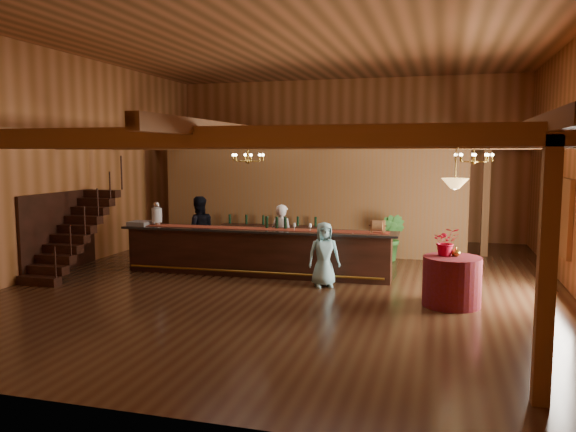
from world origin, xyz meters
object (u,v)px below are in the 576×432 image
(round_table, at_px, (452,281))
(chandelier_right, at_px, (474,157))
(beverage_dispenser, at_px, (157,214))
(chandelier_left, at_px, (248,157))
(raffle_drum, at_px, (378,226))
(pendant_lamp, at_px, (455,183))
(backbar_shelf, at_px, (272,239))
(staff_second, at_px, (199,231))
(bartender, at_px, (282,238))
(floor_plant, at_px, (391,237))
(tasting_bar, at_px, (257,252))
(guest, at_px, (324,254))

(round_table, relative_size, chandelier_right, 1.40)
(beverage_dispenser, xyz_separation_m, chandelier_left, (2.45, 0.08, 1.45))
(raffle_drum, height_order, pendant_lamp, pendant_lamp)
(backbar_shelf, bearing_deg, staff_second, -132.04)
(raffle_drum, xyz_separation_m, staff_second, (-4.80, 0.70, -0.40))
(round_table, height_order, chandelier_right, chandelier_right)
(chandelier_right, height_order, bartender, chandelier_right)
(staff_second, bearing_deg, raffle_drum, 140.43)
(chandelier_left, xyz_separation_m, floor_plant, (3.24, 2.61, -2.22))
(bartender, bearing_deg, backbar_shelf, -48.10)
(backbar_shelf, height_order, floor_plant, floor_plant)
(tasting_bar, distance_m, guest, 1.98)
(guest, bearing_deg, beverage_dispenser, 147.94)
(raffle_drum, xyz_separation_m, bartender, (-2.47, 0.63, -0.47))
(beverage_dispenser, distance_m, guest, 4.62)
(beverage_dispenser, height_order, round_table, beverage_dispenser)
(round_table, distance_m, chandelier_left, 5.62)
(chandelier_right, distance_m, staff_second, 7.15)
(chandelier_right, relative_size, guest, 0.55)
(chandelier_right, bearing_deg, beverage_dispenser, -178.90)
(guest, bearing_deg, raffle_drum, 11.64)
(chandelier_left, bearing_deg, raffle_drum, -0.68)
(raffle_drum, distance_m, chandelier_left, 3.52)
(pendant_lamp, bearing_deg, tasting_bar, 160.50)
(backbar_shelf, bearing_deg, bartender, -76.25)
(round_table, height_order, bartender, bartender)
(bartender, bearing_deg, pendant_lamp, 169.69)
(bartender, relative_size, staff_second, 0.92)
(backbar_shelf, bearing_deg, chandelier_right, -36.16)
(chandelier_right, xyz_separation_m, bartender, (-4.52, 0.53, -2.04))
(backbar_shelf, xyz_separation_m, guest, (2.33, -3.61, 0.30))
(backbar_shelf, distance_m, bartender, 2.45)
(backbar_shelf, relative_size, pendant_lamp, 3.39)
(beverage_dispenser, xyz_separation_m, raffle_drum, (5.61, 0.04, -0.11))
(tasting_bar, bearing_deg, backbar_shelf, 98.20)
(tasting_bar, height_order, chandelier_right, chandelier_right)
(backbar_shelf, height_order, staff_second, staff_second)
(beverage_dispenser, height_order, bartender, beverage_dispenser)
(raffle_drum, relative_size, chandelier_left, 0.43)
(backbar_shelf, bearing_deg, pendant_lamp, -51.10)
(tasting_bar, distance_m, chandelier_right, 5.49)
(tasting_bar, xyz_separation_m, round_table, (4.57, -1.62, -0.09))
(tasting_bar, xyz_separation_m, pendant_lamp, (4.57, -1.62, 1.82))
(round_table, xyz_separation_m, staff_second, (-6.44, 2.35, 0.43))
(chandelier_left, bearing_deg, pendant_lamp, -19.34)
(floor_plant, bearing_deg, chandelier_right, -52.29)
(chandelier_left, xyz_separation_m, bartender, (0.68, 0.59, -2.03))
(beverage_dispenser, bearing_deg, staff_second, 42.72)
(tasting_bar, xyz_separation_m, guest, (1.84, -0.73, 0.15))
(tasting_bar, bearing_deg, staff_second, 157.11)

